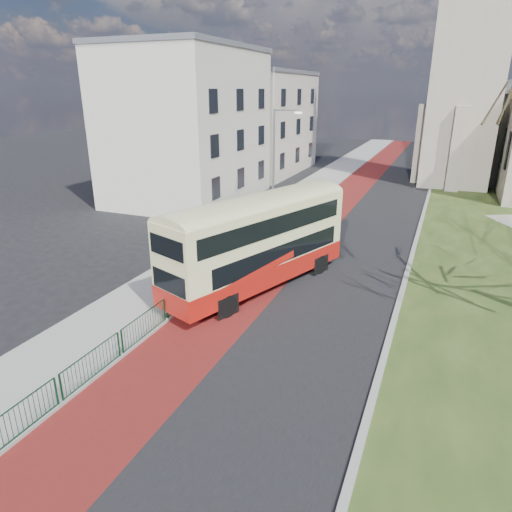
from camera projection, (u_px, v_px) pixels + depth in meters
The scene contains 11 objects.
ground at pixel (218, 346), 17.78m from camera, with size 160.00×160.00×0.00m, color black.
road_carriageway at pixel (356, 221), 34.57m from camera, with size 9.00×120.00×0.01m, color black.
bus_lane at pixel (321, 217), 35.55m from camera, with size 3.40×120.00×0.01m, color #591414.
pavement_west at pixel (276, 212), 36.90m from camera, with size 4.00×120.00×0.12m, color gray.
kerb_west at pixel (299, 214), 36.17m from camera, with size 0.25×120.00×0.13m, color #999993.
kerb_east at pixel (422, 220), 34.62m from camera, with size 0.25×80.00×0.13m, color #999993.
pedestrian_railing at pixel (201, 283), 22.12m from camera, with size 0.07×24.00×1.12m.
street_block_near at pixel (188, 125), 39.66m from camera, with size 10.30×14.30×13.00m.
street_block_far at pixel (258, 122), 53.78m from camera, with size 10.30×16.30×11.50m.
streetlamp at pixel (275, 159), 33.37m from camera, with size 2.13×0.18×8.00m.
bus at pixel (258, 239), 22.14m from camera, with size 6.11×10.97×4.51m.
Camera 1 is at (7.31, -13.73, 9.41)m, focal length 32.00 mm.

